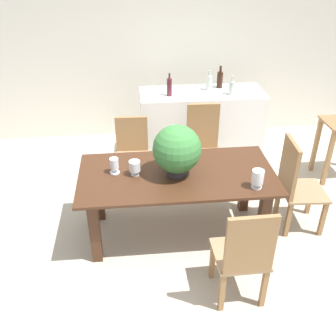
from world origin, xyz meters
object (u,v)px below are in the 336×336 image
chair_far_right (203,143)px  kitchen_counter (201,125)px  wine_bottle_amber (169,87)px  wine_bottle_green (220,79)px  wine_bottle_tall (232,87)px  wine_bottle_clear (209,82)px  crystal_vase_center_near (135,167)px  crystal_vase_right (114,165)px  wine_glass (195,148)px  chair_foot_end (295,182)px  chair_far_left (132,151)px  dining_table (177,185)px  chair_near_right (244,254)px  flower_centerpiece (177,150)px  crystal_vase_left (258,178)px

chair_far_right → kitchen_counter: 0.70m
wine_bottle_amber → wine_bottle_green: 0.75m
kitchen_counter → wine_bottle_tall: size_ratio=6.49×
wine_bottle_tall → wine_bottle_clear: size_ratio=0.96×
crystal_vase_center_near → kitchen_counter: size_ratio=0.09×
wine_bottle_tall → kitchen_counter: bearing=160.9°
crystal_vase_right → wine_glass: bearing=16.3°
wine_bottle_tall → wine_bottle_amber: bearing=177.3°
chair_foot_end → wine_bottle_clear: size_ratio=3.87×
chair_foot_end → chair_far_left: (-1.68, 0.95, -0.06)m
crystal_vase_center_near → kitchen_counter: 1.93m
kitchen_counter → wine_bottle_green: size_ratio=5.54×
chair_far_right → chair_foot_end: bearing=-48.0°
wine_glass → wine_bottle_clear: size_ratio=0.55×
dining_table → wine_bottle_tall: size_ratio=7.61×
wine_bottle_green → chair_far_left: bearing=-145.5°
chair_far_right → wine_bottle_clear: 0.93m
chair_foot_end → wine_glass: bearing=76.7°
chair_far_left → crystal_vase_center_near: bearing=-86.5°
wine_bottle_tall → wine_bottle_amber: wine_bottle_amber is taller
kitchen_counter → crystal_vase_center_near: bearing=-120.1°
chair_far_left → wine_bottle_amber: bearing=51.8°
dining_table → kitchen_counter: bearing=72.0°
chair_near_right → wine_glass: 1.33m
wine_bottle_amber → kitchen_counter: bearing=10.9°
crystal_vase_center_near → wine_bottle_clear: bearing=58.5°
flower_centerpiece → crystal_vase_right: (-0.61, 0.09, -0.18)m
crystal_vase_center_near → wine_bottle_green: (1.21, 1.79, 0.24)m
chair_foot_end → crystal_vase_left: 0.70m
crystal_vase_center_near → wine_glass: 0.71m
chair_near_right → wine_bottle_amber: 2.61m
wine_bottle_tall → wine_bottle_green: bearing=109.0°
dining_table → wine_bottle_amber: (0.08, 1.56, 0.48)m
crystal_vase_right → wine_bottle_tall: size_ratio=0.64×
chair_near_right → crystal_vase_left: 0.76m
chair_foot_end → crystal_vase_right: (-1.86, 0.06, 0.28)m
dining_table → chair_far_right: size_ratio=1.87×
flower_centerpiece → crystal_vase_left: (0.72, -0.31, -0.17)m
chair_foot_end → chair_far_left: bearing=63.9°
crystal_vase_right → kitchen_counter: kitchen_counter is taller
crystal_vase_left → crystal_vase_right: size_ratio=1.13×
wine_glass → wine_bottle_amber: 1.28m
chair_foot_end → wine_bottle_green: 1.92m
kitchen_counter → flower_centerpiece: bearing=-108.0°
chair_near_right → flower_centerpiece: flower_centerpiece is taller
chair_near_right → wine_glass: chair_near_right is taller
chair_far_left → kitchen_counter: size_ratio=0.55×
kitchen_counter → wine_bottle_tall: wine_bottle_tall is taller
wine_glass → dining_table: bearing=-125.6°
flower_centerpiece → wine_bottle_clear: 1.85m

